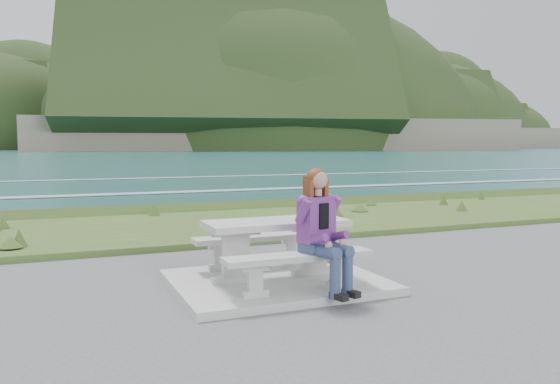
{
  "coord_description": "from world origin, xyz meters",
  "views": [
    {
      "loc": [
        -2.6,
        -6.36,
        1.81
      ],
      "look_at": [
        0.56,
        1.2,
        1.09
      ],
      "focal_mm": 35.0,
      "sensor_mm": 36.0,
      "label": 1
    }
  ],
  "objects_px": {
    "picnic_table": "(276,233)",
    "seated_woman": "(326,247)",
    "bench_seaward": "(257,242)",
    "bench_landward": "(299,262)"
  },
  "relations": [
    {
      "from": "bench_seaward",
      "to": "seated_woman",
      "type": "xyz_separation_m",
      "value": [
        0.28,
        -1.53,
        0.18
      ]
    },
    {
      "from": "picnic_table",
      "to": "seated_woman",
      "type": "xyz_separation_m",
      "value": [
        0.28,
        -0.83,
        -0.05
      ]
    },
    {
      "from": "bench_seaward",
      "to": "picnic_table",
      "type": "bearing_deg",
      "value": -90.0
    },
    {
      "from": "picnic_table",
      "to": "bench_seaward",
      "type": "bearing_deg",
      "value": 90.0
    },
    {
      "from": "bench_landward",
      "to": "bench_seaward",
      "type": "relative_size",
      "value": 1.0
    },
    {
      "from": "bench_landward",
      "to": "bench_seaward",
      "type": "distance_m",
      "value": 1.4
    },
    {
      "from": "bench_seaward",
      "to": "seated_woman",
      "type": "relative_size",
      "value": 1.25
    },
    {
      "from": "picnic_table",
      "to": "seated_woman",
      "type": "bearing_deg",
      "value": -71.49
    },
    {
      "from": "picnic_table",
      "to": "seated_woman",
      "type": "distance_m",
      "value": 0.88
    },
    {
      "from": "picnic_table",
      "to": "seated_woman",
      "type": "height_order",
      "value": "seated_woman"
    }
  ]
}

